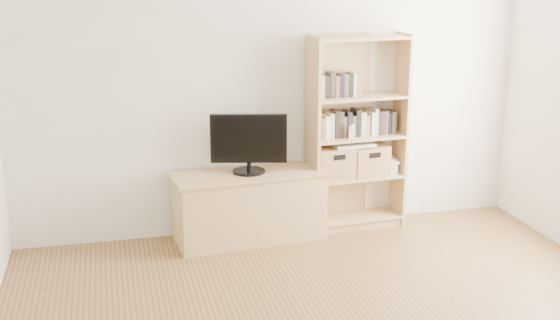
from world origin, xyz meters
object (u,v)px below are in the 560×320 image
object	(u,v)px
tv_stand	(249,207)
television	(249,143)
laptop	(352,144)
baby_monitor	(352,133)
basket_right	(368,160)
basket_left	(333,162)
bookshelf	(357,133)

from	to	relation	value
tv_stand	television	distance (m)	0.56
television	laptop	distance (m)	0.94
baby_monitor	basket_right	distance (m)	0.36
television	basket_right	world-z (taller)	television
tv_stand	baby_monitor	world-z (taller)	baby_monitor
tv_stand	basket_left	world-z (taller)	basket_left
bookshelf	laptop	xyz separation A→B (m)	(-0.05, -0.01, -0.09)
basket_left	bookshelf	bearing A→B (deg)	-0.72
television	basket_left	bearing A→B (deg)	17.67
basket_left	basket_right	world-z (taller)	basket_left
bookshelf	television	size ratio (longest dim) A/B	2.70
tv_stand	laptop	distance (m)	1.06
baby_monitor	basket_right	bearing A→B (deg)	43.12
tv_stand	television	world-z (taller)	television
television	basket_left	xyz separation A→B (m)	(0.76, 0.06, -0.23)
bookshelf	laptop	distance (m)	0.10
bookshelf	basket_right	bearing A→B (deg)	-2.60
television	basket_right	size ratio (longest dim) A/B	1.95
television	basket_left	size ratio (longest dim) A/B	1.87
baby_monitor	basket_right	size ratio (longest dim) A/B	0.32
bookshelf	basket_left	world-z (taller)	bookshelf
baby_monitor	laptop	world-z (taller)	baby_monitor
basket_right	television	bearing A→B (deg)	177.68
baby_monitor	television	bearing A→B (deg)	-166.71
basket_left	tv_stand	bearing A→B (deg)	178.44
baby_monitor	basket_left	xyz separation A→B (m)	(-0.14, 0.08, -0.28)
tv_stand	laptop	size ratio (longest dim) A/B	3.46
tv_stand	television	xyz separation A→B (m)	(0.00, 0.00, 0.56)
tv_stand	laptop	xyz separation A→B (m)	(0.94, 0.07, 0.49)
bookshelf	basket_right	xyz separation A→B (m)	(0.11, 0.00, -0.25)
basket_right	laptop	bearing A→B (deg)	178.94
bookshelf	basket_left	bearing A→B (deg)	-178.81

